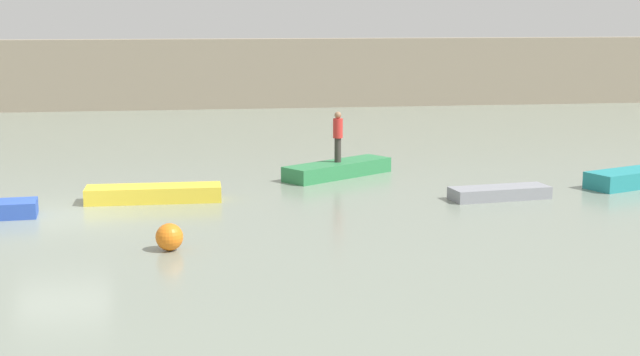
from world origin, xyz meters
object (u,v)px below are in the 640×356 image
object	(u,v)px
person_red_shirt	(338,134)
rowboat_grey	(500,193)
rowboat_green	(338,169)
rowboat_teal	(639,177)
mooring_buoy	(169,237)
rowboat_yellow	(154,194)

from	to	relation	value
person_red_shirt	rowboat_grey	bearing A→B (deg)	-46.38
rowboat_green	rowboat_teal	bearing A→B (deg)	-51.97
rowboat_teal	mooring_buoy	xyz separation A→B (m)	(-14.49, -5.87, 0.06)
rowboat_grey	person_red_shirt	distance (m)	6.05
rowboat_teal	rowboat_green	bearing A→B (deg)	140.19
person_red_shirt	rowboat_green	bearing A→B (deg)	180.00
person_red_shirt	mooring_buoy	world-z (taller)	person_red_shirt
rowboat_teal	rowboat_yellow	bearing A→B (deg)	158.95
rowboat_yellow	rowboat_green	distance (m)	6.71
rowboat_yellow	rowboat_grey	bearing A→B (deg)	-5.83
rowboat_yellow	rowboat_teal	size ratio (longest dim) A/B	1.03
rowboat_grey	mooring_buoy	bearing A→B (deg)	-162.04
rowboat_yellow	person_red_shirt	xyz separation A→B (m)	(5.91, 3.17, 1.19)
rowboat_yellow	mooring_buoy	distance (m)	5.66
rowboat_green	rowboat_grey	distance (m)	5.92
rowboat_teal	person_red_shirt	xyz separation A→B (m)	(-9.10, 2.93, 1.15)
rowboat_grey	person_red_shirt	bearing A→B (deg)	126.08
rowboat_yellow	rowboat_green	size ratio (longest dim) A/B	0.97
rowboat_green	person_red_shirt	world-z (taller)	person_red_shirt
rowboat_teal	rowboat_grey	bearing A→B (deg)	173.14
rowboat_green	person_red_shirt	size ratio (longest dim) A/B	2.39
rowboat_yellow	person_red_shirt	distance (m)	6.81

